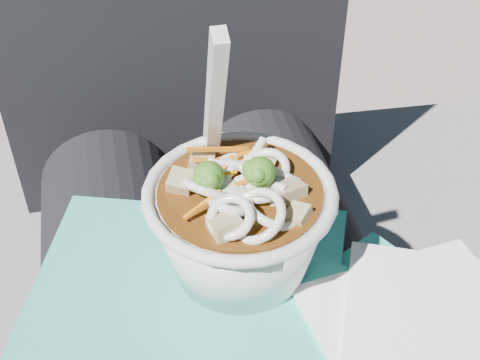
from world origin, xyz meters
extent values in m
cylinder|color=black|center=(0.08, 0.00, 0.49)|extent=(0.14, 0.48, 0.14)
cube|color=#2BB39F|center=(0.03, -0.02, 0.56)|extent=(0.14, 0.11, 0.00)
cube|color=#2BB39F|center=(0.12, -0.07, 0.56)|extent=(0.18, 0.20, 0.00)
cube|color=#2BB39F|center=(0.02, 0.00, 0.56)|extent=(0.16, 0.21, 0.00)
cube|color=#2BB39F|center=(0.01, -0.02, 0.56)|extent=(0.17, 0.18, 0.00)
cube|color=#2BB39F|center=(0.02, 0.02, 0.56)|extent=(0.20, 0.19, 0.00)
cube|color=#2BB39F|center=(-0.06, -0.04, 0.57)|extent=(0.15, 0.16, 0.00)
cube|color=#2BB39F|center=(-0.03, -0.04, 0.57)|extent=(0.19, 0.15, 0.00)
cube|color=#2BB39F|center=(0.00, -0.02, 0.57)|extent=(0.20, 0.18, 0.00)
cube|color=#2BB39F|center=(-0.06, 0.01, 0.57)|extent=(0.20, 0.22, 0.00)
cube|color=#2BB39F|center=(0.03, -0.08, 0.57)|extent=(0.27, 0.27, 0.00)
cube|color=white|center=(0.13, -0.09, 0.58)|extent=(0.16, 0.16, 0.00)
cube|color=white|center=(0.13, -0.07, 0.58)|extent=(0.15, 0.15, 0.00)
torus|color=silver|center=(0.01, 0.01, 0.65)|extent=(0.14, 0.14, 0.01)
cylinder|color=#432309|center=(0.01, 0.01, 0.64)|extent=(0.12, 0.12, 0.01)
torus|color=silver|center=(0.03, -0.02, 0.65)|extent=(0.04, 0.04, 0.02)
torus|color=silver|center=(0.04, 0.02, 0.65)|extent=(0.04, 0.05, 0.03)
torus|color=silver|center=(0.02, 0.00, 0.65)|extent=(0.05, 0.05, 0.03)
torus|color=silver|center=(0.02, 0.03, 0.65)|extent=(0.04, 0.04, 0.01)
torus|color=silver|center=(0.02, -0.03, 0.66)|extent=(0.05, 0.05, 0.03)
torus|color=silver|center=(0.00, -0.01, 0.65)|extent=(0.04, 0.04, 0.03)
torus|color=silver|center=(-0.01, 0.01, 0.65)|extent=(0.05, 0.04, 0.04)
torus|color=silver|center=(-0.01, 0.01, 0.65)|extent=(0.04, 0.03, 0.03)
torus|color=silver|center=(0.01, 0.01, 0.66)|extent=(0.04, 0.04, 0.02)
torus|color=silver|center=(0.03, 0.00, 0.65)|extent=(0.04, 0.04, 0.01)
torus|color=silver|center=(0.02, 0.01, 0.65)|extent=(0.06, 0.06, 0.02)
torus|color=silver|center=(0.00, -0.03, 0.66)|extent=(0.04, 0.04, 0.03)
cylinder|color=silver|center=(0.04, 0.01, 0.66)|extent=(0.03, 0.02, 0.02)
cylinder|color=silver|center=(0.01, 0.03, 0.66)|extent=(0.03, 0.02, 0.01)
cylinder|color=silver|center=(0.02, 0.00, 0.66)|extent=(0.01, 0.03, 0.01)
cylinder|color=silver|center=(0.03, 0.04, 0.66)|extent=(0.03, 0.02, 0.02)
cylinder|color=silver|center=(-0.01, 0.02, 0.66)|extent=(0.02, 0.02, 0.02)
cylinder|color=silver|center=(0.03, 0.00, 0.66)|extent=(0.03, 0.03, 0.01)
cylinder|color=#7CA24E|center=(0.03, 0.01, 0.65)|extent=(0.01, 0.01, 0.01)
sphere|color=#2A6216|center=(0.03, 0.01, 0.67)|extent=(0.02, 0.02, 0.02)
sphere|color=#2A6216|center=(0.02, 0.00, 0.67)|extent=(0.01, 0.01, 0.01)
sphere|color=#2A6216|center=(0.02, 0.00, 0.67)|extent=(0.01, 0.01, 0.01)
sphere|color=#2A6216|center=(0.02, 0.00, 0.67)|extent=(0.01, 0.01, 0.01)
sphere|color=#2A6216|center=(0.02, 0.01, 0.67)|extent=(0.01, 0.01, 0.01)
cylinder|color=#7CA24E|center=(-0.01, 0.01, 0.65)|extent=(0.01, 0.01, 0.01)
sphere|color=#2A6216|center=(-0.01, 0.01, 0.67)|extent=(0.02, 0.02, 0.02)
sphere|color=#2A6216|center=(-0.01, 0.00, 0.67)|extent=(0.01, 0.01, 0.01)
sphere|color=#2A6216|center=(-0.01, 0.00, 0.67)|extent=(0.01, 0.01, 0.01)
sphere|color=#2A6216|center=(-0.01, 0.00, 0.67)|extent=(0.01, 0.01, 0.01)
sphere|color=#2A6216|center=(-0.01, 0.00, 0.67)|extent=(0.01, 0.01, 0.01)
cube|color=orange|center=(0.02, 0.02, 0.66)|extent=(0.02, 0.04, 0.01)
cube|color=orange|center=(0.01, 0.03, 0.66)|extent=(0.05, 0.01, 0.01)
cube|color=orange|center=(0.03, 0.01, 0.65)|extent=(0.04, 0.02, 0.01)
cube|color=orange|center=(0.01, 0.02, 0.65)|extent=(0.03, 0.02, 0.00)
cube|color=orange|center=(0.03, 0.01, 0.65)|extent=(0.01, 0.03, 0.01)
cube|color=orange|center=(-0.01, -0.01, 0.66)|extent=(0.03, 0.01, 0.01)
cube|color=orange|center=(0.01, 0.04, 0.66)|extent=(0.05, 0.01, 0.01)
cube|color=orange|center=(0.01, 0.02, 0.66)|extent=(0.03, 0.03, 0.01)
cube|color=orange|center=(0.00, 0.01, 0.66)|extent=(0.04, 0.01, 0.00)
cube|color=orange|center=(0.02, 0.04, 0.65)|extent=(0.04, 0.01, 0.01)
cube|color=#978255|center=(0.05, 0.00, 0.65)|extent=(0.03, 0.03, 0.02)
cube|color=#978255|center=(0.04, 0.03, 0.65)|extent=(0.02, 0.02, 0.01)
cube|color=#978255|center=(-0.01, 0.04, 0.65)|extent=(0.02, 0.02, 0.01)
cube|color=#978255|center=(-0.02, 0.02, 0.66)|extent=(0.02, 0.02, 0.02)
cube|color=#978255|center=(0.00, -0.03, 0.65)|extent=(0.02, 0.03, 0.02)
cube|color=#978255|center=(0.05, -0.03, 0.65)|extent=(0.02, 0.02, 0.01)
ellipsoid|color=silver|center=(0.00, 0.00, 0.65)|extent=(0.03, 0.04, 0.01)
cube|color=silver|center=(0.00, 0.04, 0.70)|extent=(0.01, 0.06, 0.13)
camera|label=1|loc=(-0.06, -0.33, 0.96)|focal=50.00mm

